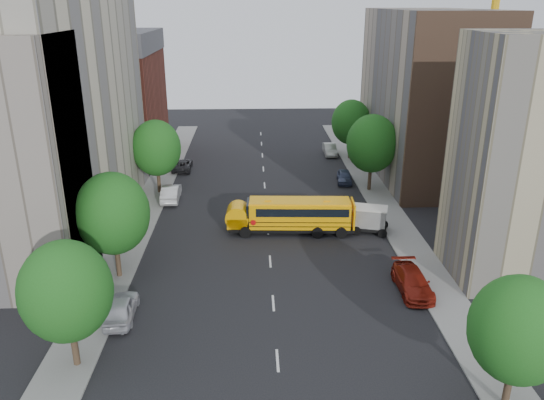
{
  "coord_description": "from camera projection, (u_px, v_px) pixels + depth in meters",
  "views": [
    {
      "loc": [
        -1.21,
        -38.42,
        18.73
      ],
      "look_at": [
        0.29,
        2.0,
        3.55
      ],
      "focal_mm": 35.0,
      "sensor_mm": 36.0,
      "label": 1
    }
  ],
  "objects": [
    {
      "name": "building_right_far",
      "position": [
        425.0,
        95.0,
        58.74
      ],
      "size": [
        10.0,
        22.0,
        18.0
      ],
      "primitive_type": "cube",
      "color": "tan",
      "rests_on": "ground"
    },
    {
      "name": "street_tree_5",
      "position": [
        351.0,
        122.0,
        65.62
      ],
      "size": [
        4.86,
        4.86,
        7.51
      ],
      "color": "#38281C",
      "rests_on": "ground"
    },
    {
      "name": "parked_car_1",
      "position": [
        171.0,
        193.0,
        52.98
      ],
      "size": [
        1.79,
        4.81,
        1.57
      ],
      "primitive_type": "imported",
      "rotation": [
        0.0,
        0.0,
        3.17
      ],
      "color": "beige",
      "rests_on": "ground"
    },
    {
      "name": "building_right_sidewall",
      "position": [
        462.0,
        115.0,
        48.45
      ],
      "size": [
        10.1,
        0.3,
        18.0
      ],
      "primitive_type": "cube",
      "color": "brown",
      "rests_on": "ground"
    },
    {
      "name": "parked_car_2",
      "position": [
        182.0,
        165.0,
        62.61
      ],
      "size": [
        2.25,
        4.71,
        1.3
      ],
      "primitive_type": "imported",
      "rotation": [
        0.0,
        0.0,
        3.16
      ],
      "color": "black",
      "rests_on": "ground"
    },
    {
      "name": "safari_truck",
      "position": [
        356.0,
        218.0,
        45.81
      ],
      "size": [
        5.61,
        3.28,
        2.27
      ],
      "rotation": [
        0.0,
        0.0,
        -0.29
      ],
      "color": "black",
      "rests_on": "ground"
    },
    {
      "name": "street_tree_3",
      "position": [
        519.0,
        330.0,
        24.54
      ],
      "size": [
        4.61,
        4.61,
        7.11
      ],
      "color": "#38281C",
      "rests_on": "ground"
    },
    {
      "name": "school_bus",
      "position": [
        290.0,
        214.0,
        45.34
      ],
      "size": [
        10.76,
        3.07,
        3.01
      ],
      "rotation": [
        0.0,
        0.0,
        -0.05
      ],
      "color": "black",
      "rests_on": "ground"
    },
    {
      "name": "street_tree_2",
      "position": [
        156.0,
        148.0,
        53.58
      ],
      "size": [
        4.99,
        4.99,
        7.71
      ],
      "color": "#38281C",
      "rests_on": "ground"
    },
    {
      "name": "parked_car_3",
      "position": [
        412.0,
        282.0,
        36.29
      ],
      "size": [
        2.1,
        5.07,
        1.47
      ],
      "primitive_type": "imported",
      "rotation": [
        0.0,
        0.0,
        0.01
      ],
      "color": "maroon",
      "rests_on": "ground"
    },
    {
      "name": "sidewalk_right",
      "position": [
        395.0,
        223.0,
        47.62
      ],
      "size": [
        3.0,
        80.0,
        0.12
      ],
      "primitive_type": "cube",
      "color": "slate",
      "rests_on": "ground"
    },
    {
      "name": "street_tree_0",
      "position": [
        66.0,
        291.0,
        27.45
      ],
      "size": [
        4.8,
        4.8,
        7.41
      ],
      "color": "#38281C",
      "rests_on": "ground"
    },
    {
      "name": "building_left_cream",
      "position": [
        51.0,
        113.0,
        44.04
      ],
      "size": [
        10.0,
        26.0,
        20.0
      ],
      "primitive_type": "cube",
      "color": "beige",
      "rests_on": "ground"
    },
    {
      "name": "street_tree_4",
      "position": [
        372.0,
        144.0,
        54.26
      ],
      "size": [
        5.25,
        5.25,
        8.1
      ],
      "color": "#38281C",
      "rests_on": "ground"
    },
    {
      "name": "street_tree_1",
      "position": [
        113.0,
        214.0,
        36.7
      ],
      "size": [
        5.12,
        5.12,
        7.9
      ],
      "color": "#38281C",
      "rests_on": "ground"
    },
    {
      "name": "parked_car_0",
      "position": [
        121.0,
        308.0,
        33.16
      ],
      "size": [
        1.9,
        4.39,
        1.48
      ],
      "primitive_type": "imported",
      "rotation": [
        0.0,
        0.0,
        3.18
      ],
      "color": "#BABAC2",
      "rests_on": "ground"
    },
    {
      "name": "parked_car_5",
      "position": [
        330.0,
        149.0,
        68.81
      ],
      "size": [
        1.57,
        4.37,
        1.43
      ],
      "primitive_type": "imported",
      "rotation": [
        0.0,
        0.0,
        -0.01
      ],
      "color": "#A9AAA4",
      "rests_on": "ground"
    },
    {
      "name": "sidewalk_left",
      "position": [
        138.0,
        227.0,
        46.82
      ],
      "size": [
        3.0,
        80.0,
        0.12
      ],
      "primitive_type": "cube",
      "color": "slate",
      "rests_on": "ground"
    },
    {
      "name": "parked_car_4",
      "position": [
        344.0,
        177.0,
        58.23
      ],
      "size": [
        1.94,
        4.01,
        1.32
      ],
      "primitive_type": "imported",
      "rotation": [
        0.0,
        0.0,
        -0.1
      ],
      "color": "#343E5B",
      "rests_on": "ground"
    },
    {
      "name": "ground",
      "position": [
        269.0,
        250.0,
        42.56
      ],
      "size": [
        120.0,
        120.0,
        0.0
      ],
      "primitive_type": "plane",
      "color": "black",
      "rests_on": "ground"
    },
    {
      "name": "building_right_near",
      "position": [
        536.0,
        162.0,
        35.99
      ],
      "size": [
        10.0,
        7.0,
        17.0
      ],
      "primitive_type": "cube",
      "color": "tan",
      "rests_on": "ground"
    },
    {
      "name": "lane_markings",
      "position": [
        266.0,
        205.0,
        51.92
      ],
      "size": [
        0.15,
        64.0,
        0.01
      ],
      "primitive_type": "cube",
      "color": "silver",
      "rests_on": "ground"
    },
    {
      "name": "building_left_redbrick",
      "position": [
        117.0,
        106.0,
        65.85
      ],
      "size": [
        10.0,
        15.0,
        13.0
      ],
      "primitive_type": "cube",
      "color": "maroon",
      "rests_on": "ground"
    }
  ]
}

